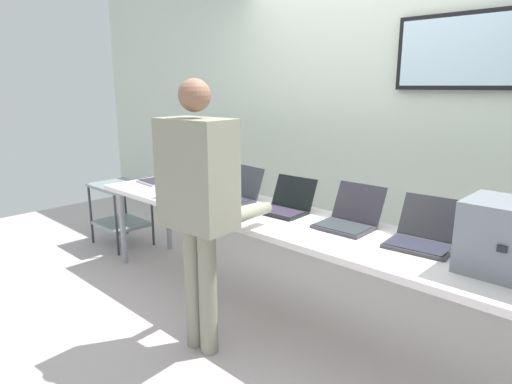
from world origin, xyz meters
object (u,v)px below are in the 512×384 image
object	(u,v)px
laptop_station_0	(161,175)
storage_cart	(121,205)
laptop_station_3	(286,204)
laptop_station_1	(194,184)
laptop_station_4	(349,218)
coffee_mug	(162,192)
person	(199,194)
laptop_station_2	(236,193)
workbench	(274,221)
laptop_station_5	(424,235)

from	to	relation	value
laptop_station_0	storage_cart	world-z (taller)	laptop_station_0
laptop_station_3	laptop_station_1	bearing A→B (deg)	-178.62
laptop_station_4	coffee_mug	size ratio (longest dim) A/B	3.80
person	laptop_station_2	bearing A→B (deg)	121.63
workbench	laptop_station_5	distance (m)	1.00
laptop_station_3	laptop_station_2	bearing A→B (deg)	-179.06
coffee_mug	workbench	bearing A→B (deg)	14.74
laptop_station_5	person	distance (m)	1.29
laptop_station_2	laptop_station_4	size ratio (longest dim) A/B	1.02
laptop_station_4	laptop_station_2	bearing A→B (deg)	-178.50
coffee_mug	person	bearing A→B (deg)	-22.03
laptop_station_0	laptop_station_4	distance (m)	1.96
laptop_station_4	storage_cart	size ratio (longest dim) A/B	0.58
laptop_station_1	laptop_station_3	size ratio (longest dim) A/B	1.03
laptop_station_4	storage_cart	distance (m)	2.63
workbench	laptop_station_2	xyz separation A→B (m)	(-0.48, 0.11, 0.10)
laptop_station_3	laptop_station_5	size ratio (longest dim) A/B	0.88
coffee_mug	laptop_station_1	bearing A→B (deg)	94.20
workbench	person	bearing A→B (deg)	-93.06
coffee_mug	storage_cart	bearing A→B (deg)	167.28
laptop_station_5	laptop_station_3	bearing A→B (deg)	-178.74
laptop_station_1	laptop_station_5	xyz separation A→B (m)	(1.96, 0.05, 0.00)
laptop_station_5	storage_cart	distance (m)	3.10
workbench	laptop_station_2	world-z (taller)	laptop_station_2
laptop_station_0	laptop_station_5	xyz separation A→B (m)	(2.44, 0.05, -0.00)
laptop_station_2	laptop_station_1	bearing A→B (deg)	-178.18
storage_cart	laptop_station_0	bearing A→B (deg)	7.01
storage_cart	workbench	bearing A→B (deg)	-0.15
storage_cart	laptop_station_4	bearing A→B (deg)	2.78
workbench	coffee_mug	xyz separation A→B (m)	(-0.95, -0.25, 0.09)
workbench	laptop_station_0	size ratio (longest dim) A/B	10.45
laptop_station_1	laptop_station_2	xyz separation A→B (m)	(0.49, 0.02, 0.00)
workbench	person	size ratio (longest dim) A/B	2.08
workbench	laptop_station_0	xyz separation A→B (m)	(-1.45, 0.08, 0.11)
laptop_station_0	storage_cart	bearing A→B (deg)	-172.99
workbench	laptop_station_1	distance (m)	0.98
workbench	laptop_station_3	distance (m)	0.15
laptop_station_3	person	size ratio (longest dim) A/B	0.21
laptop_station_2	laptop_station_3	world-z (taller)	laptop_station_2
workbench	laptop_station_3	bearing A→B (deg)	84.45
workbench	laptop_station_4	distance (m)	0.54
laptop_station_0	laptop_station_1	distance (m)	0.47
laptop_station_2	laptop_station_5	bearing A→B (deg)	1.15
laptop_station_2	person	world-z (taller)	person
laptop_station_0	laptop_station_1	world-z (taller)	laptop_station_0
laptop_station_3	storage_cart	size ratio (longest dim) A/B	0.55
laptop_station_1	laptop_station_2	size ratio (longest dim) A/B	0.96
laptop_station_1	laptop_station_3	distance (m)	0.99
laptop_station_4	storage_cart	world-z (taller)	laptop_station_4
laptop_station_1	person	bearing A→B (deg)	-37.04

